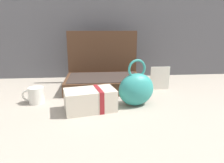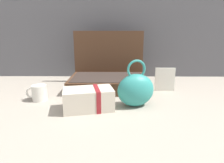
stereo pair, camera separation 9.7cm
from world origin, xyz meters
name	(u,v)px [view 2 (the right image)]	position (x,y,z in m)	size (l,w,h in m)	color
ground_plane	(117,101)	(0.00, 0.00, 0.00)	(6.00, 6.00, 0.00)	#9E9384
open_suitcase	(108,76)	(-0.05, 0.26, 0.07)	(0.47, 0.34, 0.35)	#4C301E
teal_pouch_handbag	(136,90)	(0.09, -0.06, 0.08)	(0.20, 0.15, 0.23)	teal
cream_toiletry_bag	(89,99)	(-0.13, -0.11, 0.05)	(0.25, 0.18, 0.10)	beige
coffee_mug	(39,93)	(-0.41, 0.01, 0.04)	(0.11, 0.08, 0.08)	silver
info_card_left	(165,79)	(0.29, 0.18, 0.07)	(0.12, 0.01, 0.14)	white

